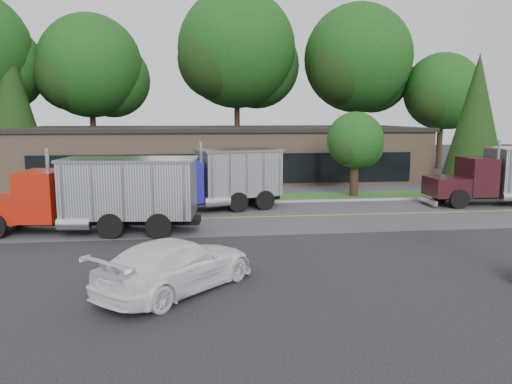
{
  "coord_description": "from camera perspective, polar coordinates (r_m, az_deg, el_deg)",
  "views": [
    {
      "loc": [
        -0.36,
        -16.25,
        5.25
      ],
      "look_at": [
        2.42,
        5.99,
        1.8
      ],
      "focal_mm": 35.0,
      "sensor_mm": 36.0,
      "label": 1
    }
  ],
  "objects": [
    {
      "name": "evergreen_left",
      "position": [
        48.85,
        -26.17,
        9.53
      ],
      "size": [
        5.34,
        5.34,
        12.13
      ],
      "color": "#382619",
      "rests_on": "ground"
    },
    {
      "name": "tree_far_c",
      "position": [
        50.94,
        -2.02,
        15.37
      ],
      "size": [
        12.23,
        11.51,
        17.44
      ],
      "color": "#382619",
      "rests_on": "ground"
    },
    {
      "name": "tree_verge",
      "position": [
        33.03,
        11.34,
        5.54
      ],
      "size": [
        3.86,
        3.63,
        5.5
      ],
      "color": "#382619",
      "rests_on": "ground"
    },
    {
      "name": "rally_car",
      "position": [
        15.36,
        -9.01,
        -8.23
      ],
      "size": [
        5.35,
        5.48,
        1.58
      ],
      "primitive_type": "imported",
      "rotation": [
        0.0,
        0.0,
        2.38
      ],
      "color": "white",
      "rests_on": "ground"
    },
    {
      "name": "curb",
      "position": [
        29.92,
        -6.32,
        -1.41
      ],
      "size": [
        60.0,
        0.3,
        0.12
      ],
      "primitive_type": "cube",
      "color": "#9E9E99",
      "rests_on": "ground"
    },
    {
      "name": "center_line",
      "position": [
        25.79,
        -6.17,
        -3.05
      ],
      "size": [
        60.0,
        0.12,
        0.01
      ],
      "primitive_type": "cube",
      "color": "gold",
      "rests_on": "ground"
    },
    {
      "name": "tree_far_d",
      "position": [
        52.33,
        11.7,
        14.15
      ],
      "size": [
        11.36,
        10.69,
        16.2
      ],
      "color": "#382619",
      "rests_on": "ground"
    },
    {
      "name": "tree_far_e",
      "position": [
        53.34,
        20.57,
        10.33
      ],
      "size": [
        7.95,
        7.48,
        11.34
      ],
      "color": "#382619",
      "rests_on": "ground"
    },
    {
      "name": "strip_mall",
      "position": [
        42.44,
        -3.91,
        4.33
      ],
      "size": [
        32.0,
        12.0,
        4.0
      ],
      "primitive_type": "cube",
      "color": "#8C6C55",
      "rests_on": "ground"
    },
    {
      "name": "road",
      "position": [
        25.79,
        -6.17,
        -3.05
      ],
      "size": [
        60.0,
        8.0,
        0.02
      ],
      "primitive_type": "cube",
      "color": "#5B5B60",
      "rests_on": "ground"
    },
    {
      "name": "grass_verge",
      "position": [
        31.69,
        -6.36,
        -0.84
      ],
      "size": [
        60.0,
        3.4,
        0.03
      ],
      "primitive_type": "cube",
      "color": "#2A6121",
      "rests_on": "ground"
    },
    {
      "name": "dump_truck_blue",
      "position": [
        27.95,
        -4.06,
        1.64
      ],
      "size": [
        7.98,
        4.47,
        3.36
      ],
      "rotation": [
        0.0,
        0.0,
        3.42
      ],
      "color": "black",
      "rests_on": "ground"
    },
    {
      "name": "evergreen_right",
      "position": [
        39.84,
        23.87,
        8.11
      ],
      "size": [
        4.26,
        4.26,
        9.68
      ],
      "color": "#382619",
      "rests_on": "ground"
    },
    {
      "name": "tree_far_b",
      "position": [
        51.43,
        -18.19,
        12.99
      ],
      "size": [
        10.37,
        9.76,
        14.79
      ],
      "color": "#382619",
      "rests_on": "ground"
    },
    {
      "name": "dump_truck_red",
      "position": [
        23.36,
        -17.43,
        -0.12
      ],
      "size": [
        10.14,
        3.62,
        3.36
      ],
      "rotation": [
        0.0,
        0.0,
        3.03
      ],
      "color": "black",
      "rests_on": "ground"
    },
    {
      "name": "far_parking",
      "position": [
        36.63,
        -6.48,
        0.45
      ],
      "size": [
        60.0,
        7.0,
        0.02
      ],
      "primitive_type": "cube",
      "color": "#5B5B60",
      "rests_on": "ground"
    },
    {
      "name": "ground",
      "position": [
        17.08,
        -5.64,
        -9.19
      ],
      "size": [
        140.0,
        140.0,
        0.0
      ],
      "primitive_type": "plane",
      "color": "#323237",
      "rests_on": "ground"
    }
  ]
}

